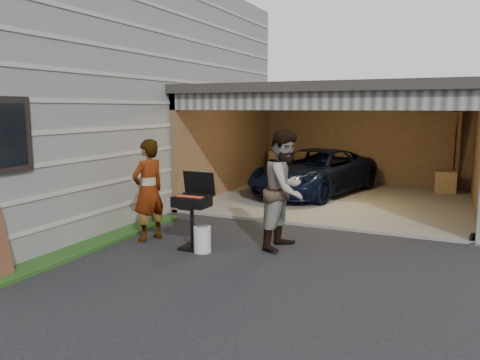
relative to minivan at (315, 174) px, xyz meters
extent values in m
plane|color=black|center=(0.07, -6.90, -0.61)|extent=(80.00, 80.00, 0.00)
cube|color=#474744|center=(-5.93, -2.90, 2.14)|extent=(7.00, 11.00, 5.50)
cube|color=#193814|center=(-2.18, -7.90, -0.58)|extent=(0.50, 8.00, 0.06)
cube|color=#605E59|center=(0.82, -0.40, -0.58)|extent=(6.50, 6.00, 0.06)
cube|color=#523326|center=(0.82, 2.53, 0.74)|extent=(6.50, 0.15, 2.70)
cube|color=#523326|center=(-2.35, -0.40, 0.74)|extent=(0.15, 6.00, 2.70)
cube|color=#2D2B28|center=(0.82, -0.40, 2.19)|extent=(6.80, 6.30, 0.20)
cube|color=#474744|center=(0.82, -3.32, 1.91)|extent=(6.50, 0.16, 0.36)
cube|color=silver|center=(0.82, -2.10, 2.01)|extent=(6.00, 2.40, 0.06)
cube|color=brown|center=(-1.73, 1.80, -0.30)|extent=(0.60, 0.50, 0.50)
cube|color=brown|center=(-1.73, 1.80, 0.18)|extent=(0.50, 0.45, 0.45)
cube|color=brown|center=(3.27, 1.70, -0.25)|extent=(0.55, 0.50, 0.60)
cube|color=#50291B|center=(3.45, 2.30, 0.59)|extent=(0.24, 0.43, 2.20)
imported|color=black|center=(0.00, 0.00, 0.00)|extent=(2.98, 4.72, 1.21)
imported|color=silver|center=(-1.52, -5.52, 0.31)|extent=(0.60, 0.76, 1.84)
imported|color=#47261B|center=(0.87, -4.92, 0.40)|extent=(0.87, 1.06, 2.02)
cube|color=black|center=(-0.53, -5.68, -0.58)|extent=(0.37, 0.37, 0.04)
cylinder|color=black|center=(-0.53, -5.68, -0.21)|extent=(0.06, 0.06, 0.75)
cube|color=black|center=(-0.53, -5.68, 0.22)|extent=(0.59, 0.41, 0.18)
cube|color=#59595B|center=(-0.53, -5.68, 0.29)|extent=(0.53, 0.35, 0.01)
cube|color=black|center=(-0.53, -5.42, 0.49)|extent=(0.59, 0.11, 0.41)
cylinder|color=silver|center=(-0.29, -5.76, -0.39)|extent=(0.36, 0.36, 0.44)
cylinder|color=black|center=(3.83, -3.30, -0.51)|extent=(0.11, 0.19, 0.19)
cylinder|color=slate|center=(3.88, -3.32, -0.03)|extent=(0.03, 0.03, 1.11)
camera|label=1|loc=(3.44, -12.34, 1.77)|focal=35.00mm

